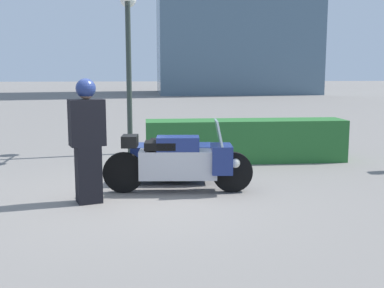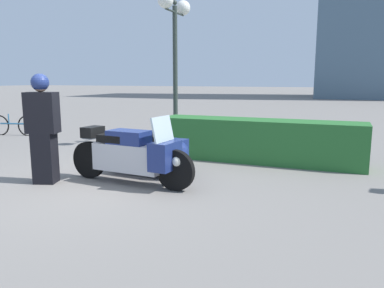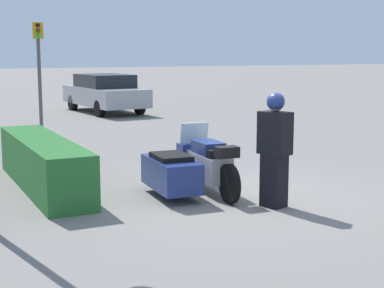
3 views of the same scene
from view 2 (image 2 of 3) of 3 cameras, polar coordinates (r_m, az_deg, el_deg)
ground_plane at (r=6.50m, az=-15.79°, el=-5.87°), size 160.00×160.00×0.00m
police_motorcycle at (r=6.55m, az=-7.25°, el=-1.29°), size 2.37×1.44×1.15m
officer_rider at (r=6.62m, az=-21.77°, el=2.54°), size 0.56×0.44×1.81m
hedge_bush_curbside at (r=7.98m, az=10.14°, el=0.51°), size 4.22×0.81×0.89m
twin_lamp_post at (r=9.91m, az=-2.62°, el=17.39°), size 0.38×1.44×3.76m
bicycle_parked at (r=12.81m, az=-25.57°, el=2.57°), size 1.55×0.43×0.69m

